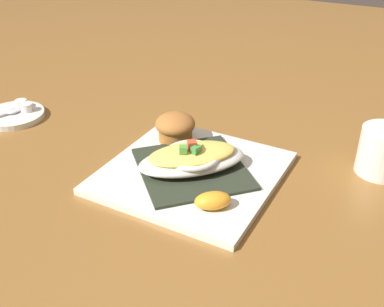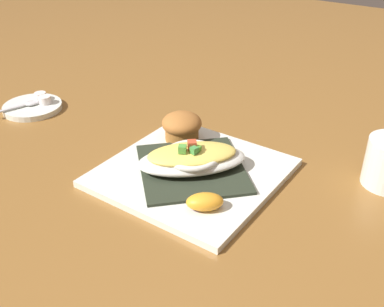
{
  "view_description": "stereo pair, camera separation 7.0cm",
  "coord_description": "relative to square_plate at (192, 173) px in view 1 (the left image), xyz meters",
  "views": [
    {
      "loc": [
        0.27,
        -0.56,
        0.41
      ],
      "look_at": [
        0.0,
        0.0,
        0.04
      ],
      "focal_mm": 43.47,
      "sensor_mm": 36.0,
      "label": 1
    },
    {
      "loc": [
        0.33,
        -0.52,
        0.41
      ],
      "look_at": [
        0.0,
        0.0,
        0.04
      ],
      "focal_mm": 43.47,
      "sensor_mm": 36.0,
      "label": 2
    }
  ],
  "objects": [
    {
      "name": "spoon",
      "position": [
        -0.41,
        0.02,
        0.01
      ],
      "size": [
        0.04,
        0.09,
        0.01
      ],
      "color": "silver",
      "rests_on": "creamer_saucer"
    },
    {
      "name": "square_plate",
      "position": [
        0.0,
        0.0,
        0.0
      ],
      "size": [
        0.27,
        0.27,
        0.01
      ],
      "primitive_type": "cube",
      "rotation": [
        0.0,
        0.0,
        -0.05
      ],
      "color": "white",
      "rests_on": "ground_plane"
    },
    {
      "name": "creamer_cup_1",
      "position": [
        -0.41,
        0.06,
        0.01
      ],
      "size": [
        0.02,
        0.02,
        0.02
      ],
      "primitive_type": "cylinder",
      "color": "white",
      "rests_on": "creamer_saucer"
    },
    {
      "name": "orange_garnish",
      "position": [
        0.07,
        -0.07,
        0.02
      ],
      "size": [
        0.06,
        0.07,
        0.02
      ],
      "color": "#4C2566",
      "rests_on": "square_plate"
    },
    {
      "name": "creamer_saucer",
      "position": [
        -0.41,
        0.03,
        0.0
      ],
      "size": [
        0.12,
        0.12,
        0.01
      ],
      "primitive_type": "cylinder",
      "color": "white",
      "rests_on": "ground_plane"
    },
    {
      "name": "gratin_dish",
      "position": [
        0.0,
        -0.0,
        0.03
      ],
      "size": [
        0.18,
        0.18,
        0.05
      ],
      "color": "silver",
      "rests_on": "folded_napkin"
    },
    {
      "name": "coffee_mug",
      "position": [
        0.27,
        0.14,
        0.03
      ],
      "size": [
        0.1,
        0.08,
        0.08
      ],
      "color": "white",
      "rests_on": "ground_plane"
    },
    {
      "name": "folded_napkin",
      "position": [
        0.0,
        0.0,
        0.01
      ],
      "size": [
        0.23,
        0.23,
        0.0
      ],
      "primitive_type": "cube",
      "rotation": [
        0.0,
        0.0,
        0.76
      ],
      "color": "#293123",
      "rests_on": "square_plate"
    },
    {
      "name": "muffin",
      "position": [
        -0.07,
        0.08,
        0.03
      ],
      "size": [
        0.07,
        0.07,
        0.05
      ],
      "color": "#AA6A2D",
      "rests_on": "square_plate"
    },
    {
      "name": "ground_plane",
      "position": [
        0.0,
        0.0,
        -0.01
      ],
      "size": [
        2.6,
        2.6,
        0.0
      ],
      "primitive_type": "plane",
      "color": "brown"
    },
    {
      "name": "creamer_cup_0",
      "position": [
        -0.39,
        0.05,
        0.01
      ],
      "size": [
        0.02,
        0.02,
        0.02
      ],
      "primitive_type": "cylinder",
      "color": "white",
      "rests_on": "creamer_saucer"
    }
  ]
}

